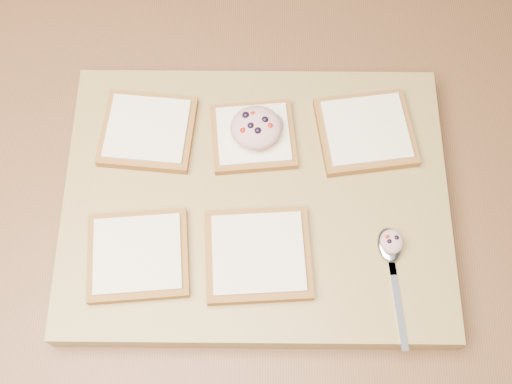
% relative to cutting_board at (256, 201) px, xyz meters
% --- Properties ---
extents(ground, '(4.00, 4.00, 0.00)m').
position_rel_cutting_board_xyz_m(ground, '(0.00, -0.01, -0.92)').
color(ground, '#515459').
rests_on(ground, ground).
extents(island_counter, '(2.00, 0.80, 0.90)m').
position_rel_cutting_board_xyz_m(island_counter, '(0.00, -0.01, -0.47)').
color(island_counter, slate).
rests_on(island_counter, ground).
extents(cutting_board, '(0.50, 0.38, 0.04)m').
position_rel_cutting_board_xyz_m(cutting_board, '(0.00, 0.00, 0.00)').
color(cutting_board, '#A98848').
rests_on(cutting_board, island_counter).
extents(bread_far_left, '(0.13, 0.12, 0.02)m').
position_rel_cutting_board_xyz_m(bread_far_left, '(-0.15, 0.09, 0.03)').
color(bread_far_left, '#945626').
rests_on(bread_far_left, cutting_board).
extents(bread_far_center, '(0.12, 0.11, 0.02)m').
position_rel_cutting_board_xyz_m(bread_far_center, '(-0.00, 0.08, 0.03)').
color(bread_far_center, '#945626').
rests_on(bread_far_center, cutting_board).
extents(bread_far_right, '(0.14, 0.13, 0.02)m').
position_rel_cutting_board_xyz_m(bread_far_right, '(0.15, 0.09, 0.03)').
color(bread_far_right, '#945626').
rests_on(bread_far_right, cutting_board).
extents(bread_near_left, '(0.13, 0.12, 0.02)m').
position_rel_cutting_board_xyz_m(bread_near_left, '(-0.15, -0.09, 0.03)').
color(bread_near_left, '#945626').
rests_on(bread_near_left, cutting_board).
extents(bread_near_center, '(0.14, 0.13, 0.02)m').
position_rel_cutting_board_xyz_m(bread_near_center, '(0.00, -0.08, 0.03)').
color(bread_near_center, '#945626').
rests_on(bread_near_center, cutting_board).
extents(tuna_salad_dollop, '(0.07, 0.06, 0.03)m').
position_rel_cutting_board_xyz_m(tuna_salad_dollop, '(-0.00, 0.08, 0.05)').
color(tuna_salad_dollop, '#DA918C').
rests_on(tuna_salad_dollop, bread_far_center).
extents(spoon, '(0.03, 0.16, 0.01)m').
position_rel_cutting_board_xyz_m(spoon, '(0.17, -0.08, 0.02)').
color(spoon, silver).
rests_on(spoon, cutting_board).
extents(spoon_salad, '(0.03, 0.03, 0.02)m').
position_rel_cutting_board_xyz_m(spoon_salad, '(0.17, -0.07, 0.04)').
color(spoon_salad, '#DA918C').
rests_on(spoon_salad, spoon).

